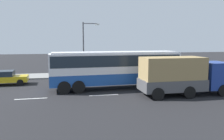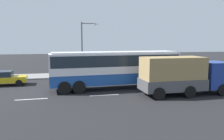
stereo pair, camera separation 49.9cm
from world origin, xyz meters
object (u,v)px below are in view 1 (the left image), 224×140
Objects in this scene: coach_bus at (116,66)px; pedestrian_near_curb at (133,67)px; cargo_truck at (183,75)px; car_yellow_taxi at (2,77)px; street_lamp at (85,45)px.

pedestrian_near_curb is (4.25, 8.38, -1.11)m from coach_bus.
cargo_truck reaches higher than car_yellow_taxi.
car_yellow_taxi is 3.08× the size of pedestrian_near_curb.
cargo_truck is 4.82× the size of pedestrian_near_curb.
pedestrian_near_curb is at bearing 13.04° from street_lamp.
cargo_truck is 12.12m from pedestrian_near_curb.
pedestrian_near_curb is at bearing 60.56° from coach_bus.
cargo_truck is at bearing -73.67° from pedestrian_near_curb.
coach_bus is 1.86× the size of street_lamp.
street_lamp reaches higher than cargo_truck.
pedestrian_near_curb is at bearing 92.25° from cargo_truck.
car_yellow_taxi is 15.71m from pedestrian_near_curb.
cargo_truck is 1.56× the size of car_yellow_taxi.
cargo_truck is at bearing -27.73° from car_yellow_taxi.
street_lamp is at bearing 104.84° from coach_bus.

